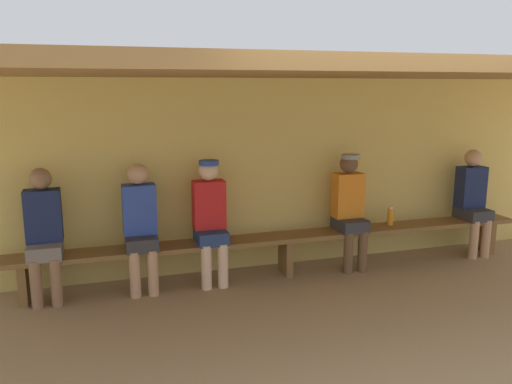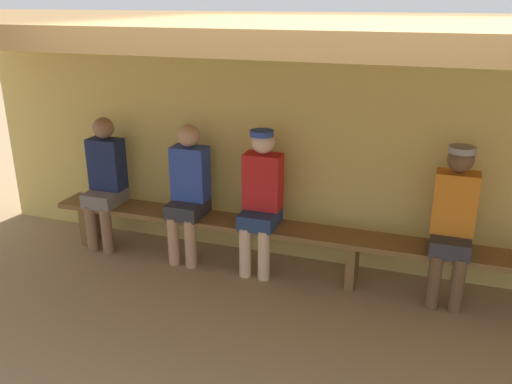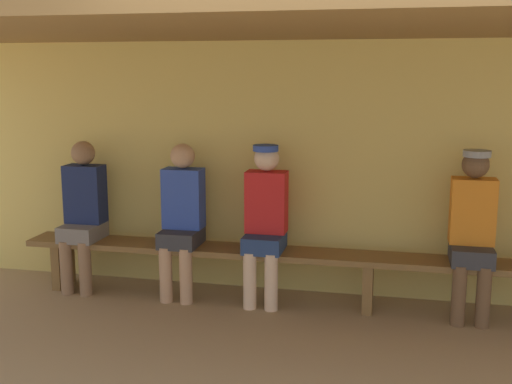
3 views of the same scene
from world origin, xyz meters
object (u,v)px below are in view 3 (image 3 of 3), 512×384
object	(u,v)px
bench	(369,265)
player_rightmost	(83,209)
player_in_red	(472,227)
player_in_blue	(265,217)
player_middle	(182,214)

from	to	relation	value
bench	player_rightmost	size ratio (longest dim) A/B	4.49
bench	player_in_red	size ratio (longest dim) A/B	4.46
player_rightmost	player_in_blue	world-z (taller)	player_in_blue
player_in_red	player_rightmost	distance (m)	3.32
player_middle	player_in_blue	distance (m)	0.73
player_in_red	player_middle	xyz separation A→B (m)	(-2.39, -0.00, -0.02)
player_in_red	player_in_blue	world-z (taller)	same
player_middle	player_rightmost	size ratio (longest dim) A/B	1.00
bench	player_rightmost	distance (m)	2.55
player_middle	player_rightmost	bearing A→B (deg)	180.00
bench	player_in_blue	distance (m)	0.94
player_middle	player_in_blue	size ratio (longest dim) A/B	0.99
bench	player_in_blue	size ratio (longest dim) A/B	4.46
player_in_red	player_middle	bearing A→B (deg)	-179.99
player_in_red	player_in_blue	xyz separation A→B (m)	(-1.65, 0.00, 0.00)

